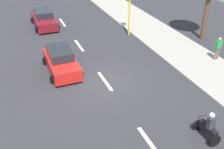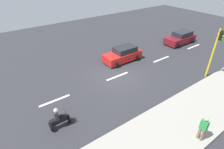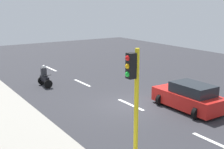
% 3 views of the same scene
% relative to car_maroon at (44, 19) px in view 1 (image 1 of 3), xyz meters
% --- Properties ---
extents(ground_plane, '(40.00, 60.00, 0.10)m').
position_rel_car_maroon_xyz_m(ground_plane, '(1.80, -11.55, -0.76)').
color(ground_plane, '#2D2D33').
extents(sidewalk, '(4.00, 60.00, 0.15)m').
position_rel_car_maroon_xyz_m(sidewalk, '(8.80, -11.55, -0.64)').
color(sidewalk, '#9E998E').
rests_on(sidewalk, ground).
extents(lane_stripe_north, '(0.20, 2.40, 0.01)m').
position_rel_car_maroon_xyz_m(lane_stripe_north, '(1.80, -17.55, -0.71)').
color(lane_stripe_north, white).
rests_on(lane_stripe_north, ground).
extents(lane_stripe_mid, '(0.20, 2.40, 0.01)m').
position_rel_car_maroon_xyz_m(lane_stripe_mid, '(1.80, -11.55, -0.71)').
color(lane_stripe_mid, white).
rests_on(lane_stripe_mid, ground).
extents(lane_stripe_south, '(0.20, 2.40, 0.01)m').
position_rel_car_maroon_xyz_m(lane_stripe_south, '(1.80, -5.55, -0.71)').
color(lane_stripe_south, white).
rests_on(lane_stripe_south, ground).
extents(lane_stripe_far_south, '(0.20, 2.40, 0.01)m').
position_rel_car_maroon_xyz_m(lane_stripe_far_south, '(1.80, 0.45, -0.71)').
color(lane_stripe_far_south, white).
rests_on(lane_stripe_far_south, ground).
extents(car_maroon, '(2.24, 4.33, 1.52)m').
position_rel_car_maroon_xyz_m(car_maroon, '(0.00, 0.00, 0.00)').
color(car_maroon, maroon).
rests_on(car_maroon, ground).
extents(car_red, '(2.17, 4.11, 1.52)m').
position_rel_car_maroon_xyz_m(car_red, '(-0.43, -9.17, -0.00)').
color(car_red, red).
rests_on(car_red, ground).
extents(motorcycle, '(0.60, 1.30, 1.53)m').
position_rel_car_maroon_xyz_m(motorcycle, '(4.44, -18.17, -0.07)').
color(motorcycle, black).
rests_on(motorcycle, ground).
extents(pedestrian_by_tree, '(0.40, 0.24, 1.69)m').
position_rel_car_maroon_xyz_m(pedestrian_by_tree, '(10.26, -11.91, 0.35)').
color(pedestrian_by_tree, '#72604C').
rests_on(pedestrian_by_tree, sidewalk).
extents(traffic_light_corner, '(0.49, 0.24, 4.50)m').
position_rel_car_maroon_xyz_m(traffic_light_corner, '(6.64, -4.92, 2.22)').
color(traffic_light_corner, yellow).
rests_on(traffic_light_corner, ground).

